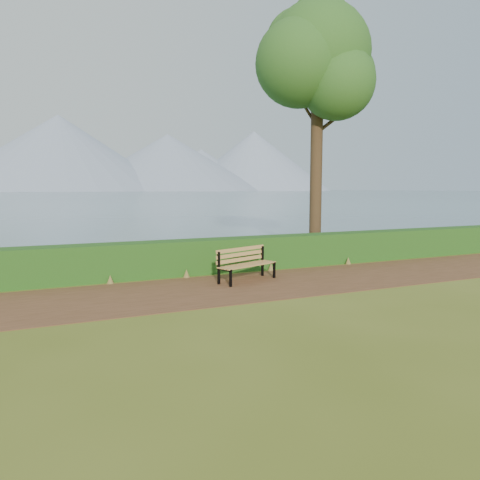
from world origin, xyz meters
name	(u,v)px	position (x,y,z in m)	size (l,w,h in m)	color
ground	(253,288)	(0.00, 0.00, 0.00)	(140.00, 140.00, 0.00)	#54621C
path	(248,286)	(0.00, 0.30, 0.01)	(40.00, 3.40, 0.01)	#54341C
hedge	(216,255)	(0.00, 2.60, 0.50)	(32.00, 0.85, 1.00)	#1D4914
water	(38,193)	(0.00, 260.00, 0.01)	(700.00, 510.00, 0.00)	slate
mountains	(20,156)	(-9.17, 406.05, 27.70)	(585.00, 190.00, 70.00)	gray
bench	(245,262)	(0.22, 0.96, 0.52)	(1.88, 1.13, 0.91)	black
tree	(318,61)	(4.76, 4.45, 7.13)	(4.93, 4.05, 9.59)	#311E14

